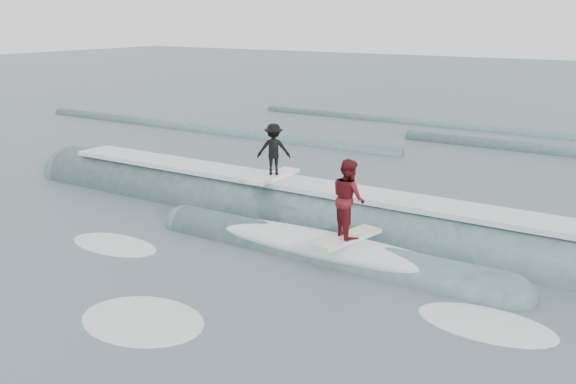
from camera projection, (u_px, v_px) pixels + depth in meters
The scene contains 6 objects.
ground at pixel (210, 269), 14.98m from camera, with size 160.00×160.00×0.00m, color #3C4E58.
breaking_wave at pixel (309, 225), 18.01m from camera, with size 22.41×3.84×2.13m.
surfer_black at pixel (274, 152), 18.59m from camera, with size 1.12×2.00×1.60m.
surfer_red at pixel (348, 201), 15.01m from camera, with size 1.15×2.07×1.97m.
whitewater at pixel (248, 322), 12.40m from camera, with size 11.92×7.16×0.10m.
far_swells at pixel (437, 143), 29.78m from camera, with size 42.64×8.65×0.80m.
Camera 1 is at (9.13, -10.71, 5.75)m, focal length 40.00 mm.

